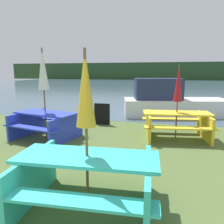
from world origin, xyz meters
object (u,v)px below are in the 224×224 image
object	(u,v)px
umbrella_gold	(85,90)
signboard	(102,114)
picnic_table_teal	(87,176)
picnic_table_yellow	(176,122)
picnic_table_blue	(46,123)
umbrella_white	(43,70)
boat	(171,102)
umbrella_crimson	(178,84)

from	to	relation	value
umbrella_gold	signboard	world-z (taller)	umbrella_gold
picnic_table_teal	signboard	distance (m)	4.82
picnic_table_yellow	umbrella_gold	xyz separation A→B (m)	(-1.25, -3.65, 1.17)
picnic_table_teal	picnic_table_blue	xyz separation A→B (m)	(-2.27, 2.69, -0.01)
umbrella_white	signboard	distance (m)	2.69
boat	picnic_table_teal	bearing A→B (deg)	-112.95
umbrella_white	picnic_table_blue	bearing A→B (deg)	-90.00
umbrella_gold	umbrella_white	size ratio (longest dim) A/B	0.86
boat	signboard	size ratio (longest dim) A/B	6.12
picnic_table_blue	umbrella_crimson	distance (m)	3.80
picnic_table_blue	boat	xyz separation A→B (m)	(3.37, 4.31, 0.12)
picnic_table_teal	umbrella_gold	bearing A→B (deg)	0.00
picnic_table_teal	umbrella_gold	world-z (taller)	umbrella_gold
umbrella_white	boat	bearing A→B (deg)	51.98
picnic_table_teal	signboard	world-z (taller)	same
umbrella_gold	picnic_table_yellow	bearing A→B (deg)	71.08
umbrella_crimson	boat	size ratio (longest dim) A/B	0.44
boat	signboard	bearing A→B (deg)	-148.93
picnic_table_blue	umbrella_crimson	world-z (taller)	umbrella_crimson
picnic_table_yellow	umbrella_gold	distance (m)	4.04
umbrella_crimson	signboard	bearing A→B (deg)	158.03
umbrella_gold	umbrella_white	bearing A→B (deg)	130.09
umbrella_gold	boat	world-z (taller)	umbrella_gold
picnic_table_yellow	signboard	distance (m)	2.69
picnic_table_yellow	signboard	size ratio (longest dim) A/B	2.70
picnic_table_yellow	umbrella_gold	world-z (taller)	umbrella_gold
boat	signboard	xyz separation A→B (m)	(-2.34, -2.35, -0.19)
umbrella_crimson	signboard	xyz separation A→B (m)	(-2.49, 1.00, -1.14)
boat	umbrella_white	bearing A→B (deg)	-142.04
picnic_table_blue	umbrella_gold	distance (m)	3.71
boat	umbrella_crimson	bearing A→B (deg)	-101.43
picnic_table_blue	umbrella_white	xyz separation A→B (m)	(0.00, 0.00, 1.45)
picnic_table_blue	signboard	world-z (taller)	signboard
umbrella_crimson	picnic_table_yellow	bearing A→B (deg)	63.43
signboard	boat	bearing A→B (deg)	45.09
picnic_table_teal	picnic_table_yellow	world-z (taller)	picnic_table_teal
picnic_table_teal	umbrella_white	world-z (taller)	umbrella_white
picnic_table_teal	umbrella_crimson	xyz separation A→B (m)	(1.25, 3.65, 1.05)
umbrella_gold	boat	distance (m)	7.17
umbrella_gold	boat	xyz separation A→B (m)	(1.10, 7.00, -1.05)
picnic_table_yellow	umbrella_crimson	bearing A→B (deg)	-116.57
picnic_table_yellow	umbrella_white	world-z (taller)	umbrella_white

